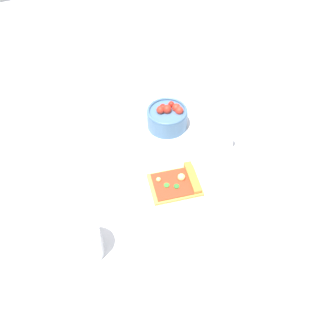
{
  "coord_description": "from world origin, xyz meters",
  "views": [
    {
      "loc": [
        0.52,
        -0.22,
        0.76
      ],
      "look_at": [
        -0.05,
        0.0,
        0.03
      ],
      "focal_mm": 39.16,
      "sensor_mm": 36.0,
      "label": 1
    }
  ],
  "objects": [
    {
      "name": "ground_plane",
      "position": [
        0.0,
        0.0,
        0.0
      ],
      "size": [
        2.4,
        2.4,
        0.0
      ],
      "primitive_type": "plane",
      "color": "silver",
      "rests_on": "ground"
    },
    {
      "name": "plate",
      "position": [
        0.02,
        -0.01,
        0.01
      ],
      "size": [
        0.28,
        0.28,
        0.01
      ],
      "primitive_type": "cylinder",
      "color": "silver",
      "rests_on": "ground_plane"
    },
    {
      "name": "pizza_slice_main",
      "position": [
        -0.0,
        0.01,
        0.02
      ],
      "size": [
        0.11,
        0.14,
        0.03
      ],
      "color": "gold",
      "rests_on": "plate"
    },
    {
      "name": "salad_bowl",
      "position": [
        -0.23,
        0.07,
        0.03
      ],
      "size": [
        0.12,
        0.12,
        0.08
      ],
      "color": "#4C7299",
      "rests_on": "ground_plane"
    },
    {
      "name": "soda_glass",
      "position": [
        0.09,
        -0.25,
        0.05
      ],
      "size": [
        0.08,
        0.08,
        0.11
      ],
      "color": "silver",
      "rests_on": "ground_plane"
    },
    {
      "name": "pepper_shaker",
      "position": [
        -0.09,
        0.19,
        0.03
      ],
      "size": [
        0.03,
        0.03,
        0.07
      ],
      "color": "silver",
      "rests_on": "ground_plane"
    }
  ]
}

